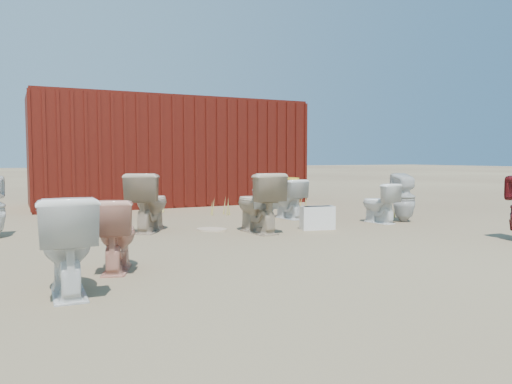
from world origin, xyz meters
name	(u,v)px	position (x,y,z in m)	size (l,w,h in m)	color
ground	(275,233)	(0.00, 0.00, 0.00)	(100.00, 100.00, 0.00)	brown
shipping_container	(169,152)	(0.00, 5.20, 1.20)	(6.00, 2.40, 2.40)	#4C0D0C
toilet_front_a	(67,245)	(-2.97, -2.07, 0.39)	(0.44, 0.77, 0.78)	white
toilet_front_pink	(115,235)	(-2.47, -1.40, 0.35)	(0.39, 0.68, 0.69)	#E29A82
toilet_front_c	(263,209)	(-0.09, 0.19, 0.33)	(0.37, 0.64, 0.66)	white
toilet_front_e	(379,203)	(2.06, 0.22, 0.33)	(0.37, 0.64, 0.66)	white
toilet_back_beige_left	(258,203)	(-0.19, 0.16, 0.43)	(0.48, 0.84, 0.86)	#C1AB8D
toilet_back_beige_right	(149,202)	(-1.56, 0.96, 0.43)	(0.48, 0.84, 0.85)	tan
toilet_back_yellowlid	(288,199)	(1.02, 1.38, 0.35)	(0.39, 0.68, 0.70)	white
toilet_back_e	(404,198)	(2.55, 0.17, 0.40)	(0.36, 0.37, 0.81)	silver
yellow_lid	(288,178)	(1.02, 1.38, 0.71)	(0.35, 0.44, 0.03)	gold
loose_tank	(317,218)	(0.75, 0.04, 0.17)	(0.50, 0.20, 0.35)	silver
loose_lid_near	(90,218)	(-2.12, 2.85, 0.01)	(0.38, 0.49, 0.02)	beige
loose_lid_far	(212,229)	(-0.70, 0.66, 0.01)	(0.36, 0.47, 0.02)	#CBB493
weed_clump_a	(68,213)	(-2.51, 2.61, 0.15)	(0.36, 0.36, 0.29)	#A99843
weed_clump_b	(221,207)	(0.16, 2.40, 0.16)	(0.32, 0.32, 0.32)	#A99843
weed_clump_c	(297,199)	(2.17, 2.99, 0.17)	(0.36, 0.36, 0.34)	#A99843
weed_clump_d	(158,205)	(-0.75, 3.42, 0.13)	(0.30, 0.30, 0.26)	#A99843
weed_clump_e	(258,201)	(1.41, 3.36, 0.13)	(0.34, 0.34, 0.26)	#A99843
weed_clump_f	(391,211)	(2.80, 0.75, 0.11)	(0.28, 0.28, 0.22)	#A99843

